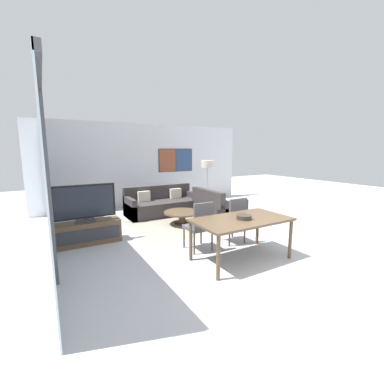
{
  "coord_description": "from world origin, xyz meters",
  "views": [
    {
      "loc": [
        -3.19,
        -2.48,
        1.93
      ],
      "look_at": [
        -0.2,
        2.65,
        0.95
      ],
      "focal_mm": 24.0,
      "sensor_mm": 36.0,
      "label": 1
    }
  ],
  "objects_px": {
    "television": "(85,203)",
    "floor_lamp": "(207,167)",
    "fruit_bowl": "(244,217)",
    "dining_table": "(242,223)",
    "sofa_main": "(162,205)",
    "sofa_side": "(217,208)",
    "dining_chair_left": "(200,224)",
    "dining_chair_centre": "(234,218)",
    "coffee_table": "(182,215)",
    "tv_console": "(87,233)"
  },
  "relations": [
    {
      "from": "sofa_side",
      "to": "dining_table",
      "type": "bearing_deg",
      "value": 153.23
    },
    {
      "from": "sofa_main",
      "to": "dining_chair_centre",
      "type": "distance_m",
      "value": 3.06
    },
    {
      "from": "dining_table",
      "to": "fruit_bowl",
      "type": "xyz_separation_m",
      "value": [
        0.01,
        -0.05,
        0.11
      ]
    },
    {
      "from": "sofa_main",
      "to": "dining_chair_left",
      "type": "relative_size",
      "value": 2.26
    },
    {
      "from": "sofa_main",
      "to": "floor_lamp",
      "type": "bearing_deg",
      "value": -6.0
    },
    {
      "from": "sofa_main",
      "to": "sofa_side",
      "type": "xyz_separation_m",
      "value": [
        1.16,
        -1.22,
        0.0
      ]
    },
    {
      "from": "sofa_side",
      "to": "dining_chair_left",
      "type": "distance_m",
      "value": 2.49
    },
    {
      "from": "tv_console",
      "to": "dining_chair_centre",
      "type": "relative_size",
      "value": 1.4
    },
    {
      "from": "television",
      "to": "sofa_side",
      "type": "relative_size",
      "value": 0.85
    },
    {
      "from": "television",
      "to": "fruit_bowl",
      "type": "distance_m",
      "value": 3.18
    },
    {
      "from": "tv_console",
      "to": "fruit_bowl",
      "type": "distance_m",
      "value": 3.22
    },
    {
      "from": "dining_table",
      "to": "coffee_table",
      "type": "bearing_deg",
      "value": 87.3
    },
    {
      "from": "coffee_table",
      "to": "floor_lamp",
      "type": "relative_size",
      "value": 0.6
    },
    {
      "from": "sofa_side",
      "to": "television",
      "type": "bearing_deg",
      "value": 95.44
    },
    {
      "from": "television",
      "to": "dining_chair_centre",
      "type": "xyz_separation_m",
      "value": [
        2.67,
        -1.48,
        -0.32
      ]
    },
    {
      "from": "dining_chair_left",
      "to": "fruit_bowl",
      "type": "distance_m",
      "value": 0.9
    },
    {
      "from": "fruit_bowl",
      "to": "dining_table",
      "type": "bearing_deg",
      "value": 97.62
    },
    {
      "from": "coffee_table",
      "to": "dining_table",
      "type": "height_order",
      "value": "dining_table"
    },
    {
      "from": "floor_lamp",
      "to": "tv_console",
      "type": "bearing_deg",
      "value": -160.32
    },
    {
      "from": "dining_chair_centre",
      "to": "television",
      "type": "bearing_deg",
      "value": 151.01
    },
    {
      "from": "sofa_side",
      "to": "fruit_bowl",
      "type": "distance_m",
      "value": 2.91
    },
    {
      "from": "sofa_side",
      "to": "floor_lamp",
      "type": "bearing_deg",
      "value": -19.74
    },
    {
      "from": "television",
      "to": "tv_console",
      "type": "bearing_deg",
      "value": -90.0
    },
    {
      "from": "sofa_main",
      "to": "coffee_table",
      "type": "xyz_separation_m",
      "value": [
        -0.0,
        -1.3,
        -0.02
      ]
    },
    {
      "from": "television",
      "to": "floor_lamp",
      "type": "distance_m",
      "value": 4.18
    },
    {
      "from": "dining_chair_centre",
      "to": "dining_table",
      "type": "bearing_deg",
      "value": -120.41
    },
    {
      "from": "coffee_table",
      "to": "fruit_bowl",
      "type": "height_order",
      "value": "fruit_bowl"
    },
    {
      "from": "television",
      "to": "coffee_table",
      "type": "relative_size",
      "value": 1.28
    },
    {
      "from": "sofa_main",
      "to": "floor_lamp",
      "type": "distance_m",
      "value": 1.9
    },
    {
      "from": "tv_console",
      "to": "dining_chair_left",
      "type": "distance_m",
      "value": 2.38
    },
    {
      "from": "television",
      "to": "sofa_side",
      "type": "height_order",
      "value": "television"
    },
    {
      "from": "dining_table",
      "to": "floor_lamp",
      "type": "bearing_deg",
      "value": 65.23
    },
    {
      "from": "dining_table",
      "to": "floor_lamp",
      "type": "xyz_separation_m",
      "value": [
        1.65,
        3.58,
        0.71
      ]
    },
    {
      "from": "television",
      "to": "fruit_bowl",
      "type": "bearing_deg",
      "value": -44.59
    },
    {
      "from": "dining_chair_centre",
      "to": "floor_lamp",
      "type": "height_order",
      "value": "floor_lamp"
    },
    {
      "from": "tv_console",
      "to": "television",
      "type": "relative_size",
      "value": 1.11
    },
    {
      "from": "dining_chair_left",
      "to": "dining_chair_centre",
      "type": "xyz_separation_m",
      "value": [
        0.83,
        -0.0,
        0.0
      ]
    },
    {
      "from": "sofa_side",
      "to": "floor_lamp",
      "type": "relative_size",
      "value": 0.89
    },
    {
      "from": "television",
      "to": "coffee_table",
      "type": "xyz_separation_m",
      "value": [
        2.37,
        0.26,
        -0.6
      ]
    },
    {
      "from": "sofa_side",
      "to": "dining_chair_centre",
      "type": "xyz_separation_m",
      "value": [
        -0.86,
        -1.81,
        0.26
      ]
    },
    {
      "from": "tv_console",
      "to": "sofa_main",
      "type": "bearing_deg",
      "value": 33.33
    },
    {
      "from": "coffee_table",
      "to": "floor_lamp",
      "type": "xyz_separation_m",
      "value": [
        1.54,
        1.14,
        1.13
      ]
    },
    {
      "from": "fruit_bowl",
      "to": "tv_console",
      "type": "bearing_deg",
      "value": 135.42
    },
    {
      "from": "dining_chair_left",
      "to": "fruit_bowl",
      "type": "relative_size",
      "value": 3.67
    },
    {
      "from": "coffee_table",
      "to": "dining_chair_centre",
      "type": "bearing_deg",
      "value": -80.25
    },
    {
      "from": "television",
      "to": "sofa_main",
      "type": "bearing_deg",
      "value": 33.32
    },
    {
      "from": "dining_chair_left",
      "to": "dining_chair_centre",
      "type": "relative_size",
      "value": 1.0
    },
    {
      "from": "television",
      "to": "floor_lamp",
      "type": "bearing_deg",
      "value": 19.67
    },
    {
      "from": "fruit_bowl",
      "to": "floor_lamp",
      "type": "relative_size",
      "value": 0.16
    },
    {
      "from": "dining_chair_left",
      "to": "floor_lamp",
      "type": "distance_m",
      "value": 3.64
    }
  ]
}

